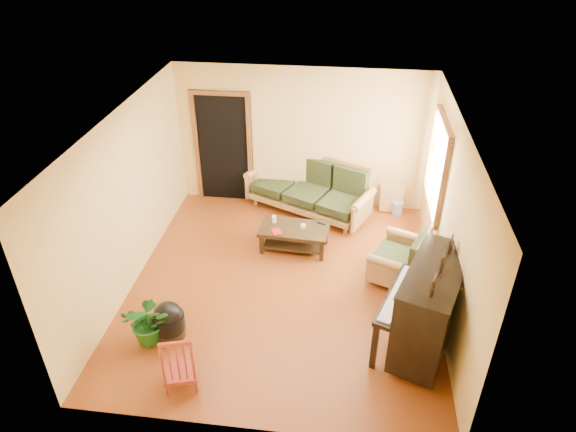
# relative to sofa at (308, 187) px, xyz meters

# --- Properties ---
(floor) EXTENTS (5.00, 5.00, 0.00)m
(floor) POSITION_rel_sofa_xyz_m (-0.16, -2.19, -0.49)
(floor) COLOR #61270C
(floor) RESTS_ON ground
(doorway) EXTENTS (1.08, 0.16, 2.05)m
(doorway) POSITION_rel_sofa_xyz_m (-1.61, 0.29, 0.54)
(doorway) COLOR black
(doorway) RESTS_ON floor
(window) EXTENTS (0.12, 1.36, 1.46)m
(window) POSITION_rel_sofa_xyz_m (2.05, -0.89, 1.01)
(window) COLOR white
(window) RESTS_ON right_wall
(sofa) EXTENTS (2.48, 1.82, 0.98)m
(sofa) POSITION_rel_sofa_xyz_m (0.00, 0.00, 0.00)
(sofa) COLOR olive
(sofa) RESTS_ON floor
(coffee_table) EXTENTS (1.15, 0.68, 0.40)m
(coffee_table) POSITION_rel_sofa_xyz_m (-0.11, -1.23, -0.29)
(coffee_table) COLOR black
(coffee_table) RESTS_ON floor
(armchair) EXTENTS (1.10, 1.12, 0.88)m
(armchair) POSITION_rel_sofa_xyz_m (1.53, -1.79, -0.05)
(armchair) COLOR olive
(armchair) RESTS_ON floor
(piano) EXTENTS (1.28, 1.64, 1.27)m
(piano) POSITION_rel_sofa_xyz_m (1.80, -3.22, 0.15)
(piano) COLOR black
(piano) RESTS_ON floor
(footstool) EXTENTS (0.54, 0.54, 0.40)m
(footstool) POSITION_rel_sofa_xyz_m (-1.51, -3.43, -0.29)
(footstool) COLOR black
(footstool) RESTS_ON floor
(red_chair) EXTENTS (0.49, 0.52, 0.84)m
(red_chair) POSITION_rel_sofa_xyz_m (-1.12, -4.17, -0.07)
(red_chair) COLOR maroon
(red_chair) RESTS_ON floor
(leaning_frame) EXTENTS (0.43, 0.10, 0.58)m
(leaning_frame) POSITION_rel_sofa_xyz_m (1.54, 0.16, -0.20)
(leaning_frame) COLOR #B5933C
(leaning_frame) RESTS_ON floor
(ceramic_crock) EXTENTS (0.27, 0.27, 0.25)m
(ceramic_crock) POSITION_rel_sofa_xyz_m (1.65, 0.08, -0.36)
(ceramic_crock) COLOR #3745A5
(ceramic_crock) RESTS_ON floor
(potted_plant) EXTENTS (0.63, 0.55, 0.69)m
(potted_plant) POSITION_rel_sofa_xyz_m (-1.72, -3.54, -0.14)
(potted_plant) COLOR #185419
(potted_plant) RESTS_ON floor
(book) EXTENTS (0.22, 0.24, 0.02)m
(book) POSITION_rel_sofa_xyz_m (-0.44, -1.43, -0.08)
(book) COLOR maroon
(book) RESTS_ON coffee_table
(candle) EXTENTS (0.09, 0.09, 0.12)m
(candle) POSITION_rel_sofa_xyz_m (-0.46, -1.11, -0.03)
(candle) COLOR white
(candle) RESTS_ON coffee_table
(glass_jar) EXTENTS (0.10, 0.10, 0.06)m
(glass_jar) POSITION_rel_sofa_xyz_m (0.03, -1.21, -0.06)
(glass_jar) COLOR silver
(glass_jar) RESTS_ON coffee_table
(remote) EXTENTS (0.15, 0.09, 0.01)m
(remote) POSITION_rel_sofa_xyz_m (0.33, -1.06, -0.08)
(remote) COLOR black
(remote) RESTS_ON coffee_table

